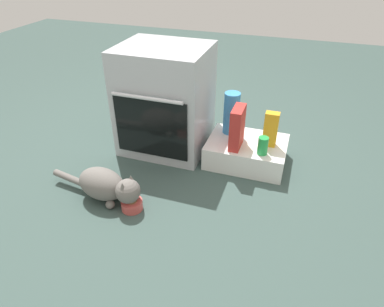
{
  "coord_description": "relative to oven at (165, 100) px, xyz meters",
  "views": [
    {
      "loc": [
        0.82,
        -1.61,
        1.37
      ],
      "look_at": [
        0.27,
        0.03,
        0.25
      ],
      "focal_mm": 31.87,
      "sensor_mm": 36.0,
      "label": 1
    }
  ],
  "objects": [
    {
      "name": "ground",
      "position": [
        0.07,
        -0.44,
        -0.38
      ],
      "size": [
        8.0,
        8.0,
        0.0
      ],
      "primitive_type": "plane",
      "color": "#384C47"
    },
    {
      "name": "oven",
      "position": [
        0.0,
        0.0,
        0.0
      ],
      "size": [
        0.6,
        0.56,
        0.76
      ],
      "color": "#B7BABF",
      "rests_on": "ground"
    },
    {
      "name": "pantry_cabinet",
      "position": [
        0.61,
        -0.02,
        -0.3
      ],
      "size": [
        0.54,
        0.4,
        0.16
      ],
      "primitive_type": "cube",
      "color": "white",
      "rests_on": "ground"
    },
    {
      "name": "food_bowl",
      "position": [
        0.07,
        -0.73,
        -0.34
      ],
      "size": [
        0.13,
        0.13,
        0.09
      ],
      "color": "#C64C47",
      "rests_on": "ground"
    },
    {
      "name": "cat",
      "position": [
        -0.1,
        -0.7,
        -0.26
      ],
      "size": [
        0.65,
        0.24,
        0.21
      ],
      "rotation": [
        0.0,
        0.0,
        -0.14
      ],
      "color": "slate",
      "rests_on": "ground"
    },
    {
      "name": "juice_carton",
      "position": [
        0.76,
        -0.02,
        -0.09
      ],
      "size": [
        0.09,
        0.06,
        0.24
      ],
      "primitive_type": "cube",
      "color": "orange",
      "rests_on": "pantry_cabinet"
    },
    {
      "name": "soda_can",
      "position": [
        0.73,
        -0.14,
        -0.15
      ],
      "size": [
        0.07,
        0.07,
        0.12
      ],
      "primitive_type": "cylinder",
      "color": "green",
      "rests_on": "pantry_cabinet"
    },
    {
      "name": "cereal_box",
      "position": [
        0.55,
        -0.1,
        -0.07
      ],
      "size": [
        0.07,
        0.18,
        0.28
      ],
      "primitive_type": "cube",
      "color": "#B72D28",
      "rests_on": "pantry_cabinet"
    },
    {
      "name": "water_bottle",
      "position": [
        0.47,
        0.07,
        -0.06
      ],
      "size": [
        0.11,
        0.11,
        0.3
      ],
      "primitive_type": "cylinder",
      "color": "#388CD1",
      "rests_on": "pantry_cabinet"
    }
  ]
}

